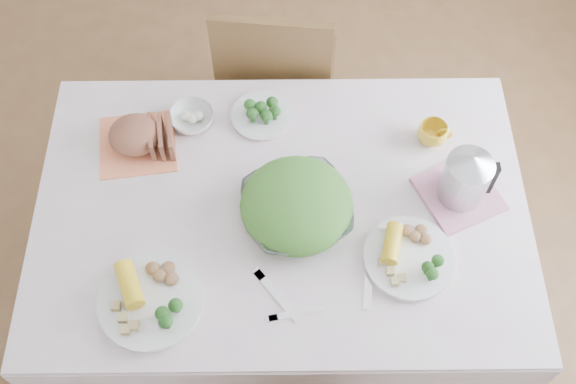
{
  "coord_description": "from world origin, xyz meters",
  "views": [
    {
      "loc": [
        0.01,
        -1.0,
        2.55
      ],
      "look_at": [
        0.02,
        0.02,
        0.82
      ],
      "focal_mm": 42.0,
      "sensor_mm": 36.0,
      "label": 1
    }
  ],
  "objects_px": {
    "yellow_mug": "(432,134)",
    "electric_kettle": "(467,175)",
    "dinner_plate_right": "(409,258)",
    "dining_table": "(282,261)",
    "chair_far": "(279,76)",
    "salad_bowl": "(297,209)",
    "dinner_plate_left": "(151,301)"
  },
  "relations": [
    {
      "from": "dinner_plate_left",
      "to": "dinner_plate_right",
      "type": "relative_size",
      "value": 1.11
    },
    {
      "from": "salad_bowl",
      "to": "yellow_mug",
      "type": "xyz_separation_m",
      "value": [
        0.44,
        0.27,
        -0.0
      ]
    },
    {
      "from": "salad_bowl",
      "to": "dinner_plate_right",
      "type": "relative_size",
      "value": 1.18
    },
    {
      "from": "yellow_mug",
      "to": "electric_kettle",
      "type": "distance_m",
      "value": 0.23
    },
    {
      "from": "dinner_plate_right",
      "to": "yellow_mug",
      "type": "xyz_separation_m",
      "value": [
        0.11,
        0.42,
        0.03
      ]
    },
    {
      "from": "dinner_plate_right",
      "to": "electric_kettle",
      "type": "xyz_separation_m",
      "value": [
        0.17,
        0.22,
        0.11
      ]
    },
    {
      "from": "salad_bowl",
      "to": "dining_table",
      "type": "bearing_deg",
      "value": 147.76
    },
    {
      "from": "yellow_mug",
      "to": "electric_kettle",
      "type": "xyz_separation_m",
      "value": [
        0.06,
        -0.21,
        0.08
      ]
    },
    {
      "from": "dining_table",
      "to": "dinner_plate_right",
      "type": "xyz_separation_m",
      "value": [
        0.37,
        -0.18,
        0.4
      ]
    },
    {
      "from": "chair_far",
      "to": "dinner_plate_right",
      "type": "bearing_deg",
      "value": 118.02
    },
    {
      "from": "chair_far",
      "to": "electric_kettle",
      "type": "height_order",
      "value": "electric_kettle"
    },
    {
      "from": "dining_table",
      "to": "yellow_mug",
      "type": "height_order",
      "value": "yellow_mug"
    },
    {
      "from": "dining_table",
      "to": "salad_bowl",
      "type": "xyz_separation_m",
      "value": [
        0.04,
        -0.03,
        0.43
      ]
    },
    {
      "from": "yellow_mug",
      "to": "dinner_plate_right",
      "type": "bearing_deg",
      "value": -105.01
    },
    {
      "from": "salad_bowl",
      "to": "yellow_mug",
      "type": "distance_m",
      "value": 0.51
    },
    {
      "from": "dining_table",
      "to": "yellow_mug",
      "type": "relative_size",
      "value": 14.65
    },
    {
      "from": "salad_bowl",
      "to": "electric_kettle",
      "type": "height_order",
      "value": "electric_kettle"
    },
    {
      "from": "yellow_mug",
      "to": "electric_kettle",
      "type": "relative_size",
      "value": 0.49
    },
    {
      "from": "chair_far",
      "to": "yellow_mug",
      "type": "bearing_deg",
      "value": 139.28
    },
    {
      "from": "dinner_plate_left",
      "to": "electric_kettle",
      "type": "relative_size",
      "value": 1.51
    },
    {
      "from": "dinner_plate_left",
      "to": "dinner_plate_right",
      "type": "xyz_separation_m",
      "value": [
        0.74,
        0.13,
        0.0
      ]
    },
    {
      "from": "chair_far",
      "to": "salad_bowl",
      "type": "relative_size",
      "value": 3.06
    },
    {
      "from": "chair_far",
      "to": "dinner_plate_left",
      "type": "height_order",
      "value": "chair_far"
    },
    {
      "from": "chair_far",
      "to": "dinner_plate_right",
      "type": "distance_m",
      "value": 1.06
    },
    {
      "from": "dinner_plate_right",
      "to": "yellow_mug",
      "type": "height_order",
      "value": "yellow_mug"
    },
    {
      "from": "dinner_plate_right",
      "to": "electric_kettle",
      "type": "relative_size",
      "value": 1.36
    },
    {
      "from": "dining_table",
      "to": "chair_far",
      "type": "xyz_separation_m",
      "value": [
        -0.01,
        0.77,
        0.09
      ]
    },
    {
      "from": "electric_kettle",
      "to": "dinner_plate_right",
      "type": "bearing_deg",
      "value": -116.54
    },
    {
      "from": "chair_far",
      "to": "salad_bowl",
      "type": "bearing_deg",
      "value": 100.15
    },
    {
      "from": "yellow_mug",
      "to": "dinner_plate_left",
      "type": "bearing_deg",
      "value": -147.23
    },
    {
      "from": "chair_far",
      "to": "dinner_plate_right",
      "type": "height_order",
      "value": "chair_far"
    },
    {
      "from": "dining_table",
      "to": "dinner_plate_left",
      "type": "height_order",
      "value": "dinner_plate_left"
    }
  ]
}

